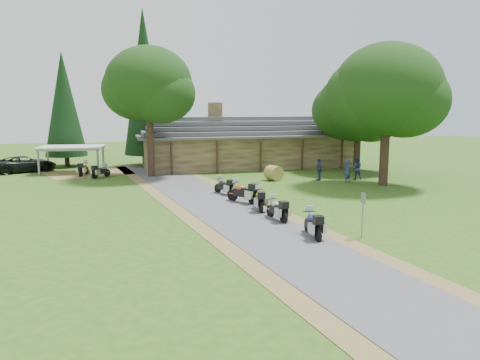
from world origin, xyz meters
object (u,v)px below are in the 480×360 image
object	(u,v)px
motorcycle_carport_a	(84,168)
motorcycle_row_b	(277,208)
hay_bale	(274,173)
motorcycle_row_e	(224,185)
motorcycle_carport_b	(101,170)
carport	(72,159)
car_dark_suv	(25,160)
motorcycle_row_a	(313,223)
lodge	(247,141)
motorcycle_row_c	(260,198)
motorcycle_row_d	(243,191)

from	to	relation	value
motorcycle_carport_a	motorcycle_row_b	bearing A→B (deg)	-134.64
motorcycle_carport_a	hay_bale	xyz separation A→B (m)	(14.77, -6.73, -0.04)
motorcycle_row_e	hay_bale	xyz separation A→B (m)	(5.16, 4.76, -0.01)
motorcycle_carport_b	carport	bearing A→B (deg)	76.88
car_dark_suv	motorcycle_row_a	world-z (taller)	car_dark_suv
motorcycle_row_e	motorcycle_carport_a	world-z (taller)	motorcycle_carport_a
motorcycle_carport_b	hay_bale	distance (m)	14.26
car_dark_suv	motorcycle_carport_b	xyz separation A→B (m)	(6.65, -5.34, -0.48)
car_dark_suv	hay_bale	xyz separation A→B (m)	(19.97, -10.41, -0.49)
lodge	car_dark_suv	world-z (taller)	lodge
lodge	motorcycle_row_e	bearing A→B (deg)	-111.58
lodge	motorcycle_carport_b	xyz separation A→B (m)	(-13.83, -4.49, -1.84)
carport	car_dark_suv	xyz separation A→B (m)	(-4.13, 1.51, -0.09)
carport	motorcycle_row_e	xyz separation A→B (m)	(10.68, -13.66, -0.58)
motorcycle_row_c	motorcycle_row_e	xyz separation A→B (m)	(-0.88, 5.22, -0.07)
hay_bale	lodge	bearing A→B (deg)	87.01
motorcycle_row_a	motorcycle_carport_a	xyz separation A→B (m)	(-11.16, 22.61, -0.02)
carport	motorcycle_row_b	xyz separation A→B (m)	(11.72, -21.38, -0.54)
motorcycle_carport_b	hay_bale	xyz separation A→B (m)	(13.33, -5.07, -0.02)
motorcycle_row_c	motorcycle_carport_a	size ratio (longest dim) A/B	1.07
lodge	motorcycle_row_b	size ratio (longest dim) A/B	11.51
lodge	car_dark_suv	xyz separation A→B (m)	(-20.47, 0.85, -1.36)
motorcycle_carport_b	motorcycle_row_a	bearing A→B (deg)	-111.58
motorcycle_row_d	motorcycle_row_b	bearing A→B (deg)	151.86
lodge	motorcycle_carport_a	distance (m)	15.64
lodge	motorcycle_row_c	xyz separation A→B (m)	(-4.78, -19.54, -1.78)
motorcycle_row_e	motorcycle_carport_b	distance (m)	12.78
carport	hay_bale	size ratio (longest dim) A/B	4.58
carport	motorcycle_carport_a	world-z (taller)	carport
motorcycle_row_c	motorcycle_carport_a	bearing A→B (deg)	42.77
motorcycle_carport_b	motorcycle_row_b	bearing A→B (deg)	-108.81
motorcycle_row_b	motorcycle_carport_b	world-z (taller)	motorcycle_row_b
motorcycle_row_b	motorcycle_carport_b	size ratio (longest dim) A/B	1.04
lodge	carport	world-z (taller)	lodge
motorcycle_row_b	hay_bale	bearing A→B (deg)	-26.98
hay_bale	motorcycle_row_c	bearing A→B (deg)	-113.23
motorcycle_carport_a	motorcycle_row_d	bearing A→B (deg)	-128.86
motorcycle_row_a	motorcycle_carport_a	world-z (taller)	motorcycle_row_a
motorcycle_row_e	lodge	bearing A→B (deg)	-46.33
carport	motorcycle_row_a	size ratio (longest dim) A/B	2.85
car_dark_suv	hay_bale	size ratio (longest dim) A/B	4.78
motorcycle_row_b	hay_bale	distance (m)	13.15
motorcycle_row_c	motorcycle_carport_b	bearing A→B (deg)	41.66
motorcycle_row_e	motorcycle_carport_b	bearing A→B (deg)	14.94
motorcycle_row_b	motorcycle_row_d	xyz separation A→B (m)	(-0.56, 4.68, 0.08)
car_dark_suv	motorcycle_row_a	distance (m)	30.97
carport	motorcycle_row_b	size ratio (longest dim) A/B	2.92
carport	motorcycle_row_a	xyz separation A→B (m)	(12.23, -24.78, -0.52)
carport	motorcycle_row_b	bearing A→B (deg)	-54.18
motorcycle_row_a	motorcycle_carport_a	size ratio (longest dim) A/B	1.04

